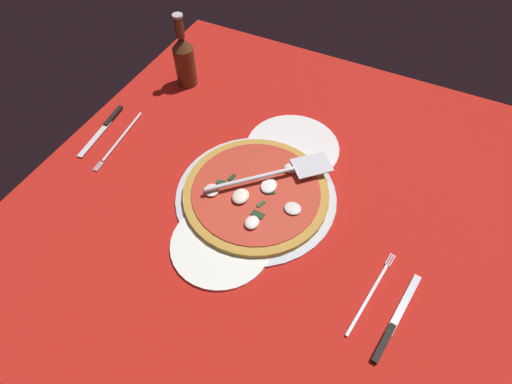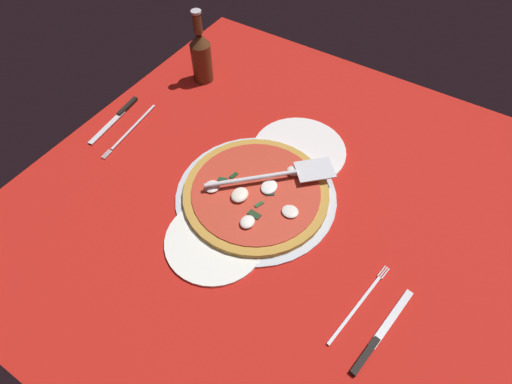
{
  "view_description": "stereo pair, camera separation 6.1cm",
  "coord_description": "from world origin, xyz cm",
  "views": [
    {
      "loc": [
        -53.96,
        -19.72,
        76.38
      ],
      "look_at": [
        -2.11,
        5.81,
        1.96
      ],
      "focal_mm": 29.03,
      "sensor_mm": 36.0,
      "label": 1
    },
    {
      "loc": [
        -50.97,
        -25.07,
        76.38
      ],
      "look_at": [
        -2.11,
        5.81,
        1.96
      ],
      "focal_mm": 29.03,
      "sensor_mm": 36.0,
      "label": 2
    }
  ],
  "objects": [
    {
      "name": "checker_pattern",
      "position": [
        0.0,
        -0.0,
        0.05
      ],
      "size": [
        115.22,
        115.22,
        0.1
      ],
      "color": "white",
      "rests_on": "ground_plane"
    },
    {
      "name": "pizza_server",
      "position": [
        3.41,
        3.06,
        4.33
      ],
      "size": [
        23.31,
        24.21,
        1.0
      ],
      "rotation": [
        0.0,
        0.0,
        5.47
      ],
      "color": "silver",
      "rests_on": "pizza"
    },
    {
      "name": "place_setting_near",
      "position": [
        -15.83,
        -27.82,
        0.45
      ],
      "size": [
        22.89,
        16.24,
        1.4
      ],
      "rotation": [
        0.0,
        0.0,
        -0.16
      ],
      "color": "white",
      "rests_on": "ground_plane"
    },
    {
      "name": "place_setting_far",
      "position": [
        -0.57,
        48.55,
        0.45
      ],
      "size": [
        22.52,
        15.78,
        1.4
      ],
      "rotation": [
        0.0,
        0.0,
        3.25
      ],
      "color": "white",
      "rests_on": "ground_plane"
    },
    {
      "name": "pizza_pan",
      "position": [
        -2.11,
        5.81,
        0.53
      ],
      "size": [
        36.97,
        36.97,
        0.86
      ],
      "primitive_type": "cylinder",
      "color": "silver",
      "rests_on": "ground_plane"
    },
    {
      "name": "dinner_plate_left",
      "position": [
        -16.93,
        6.74,
        0.6
      ],
      "size": [
        21.46,
        21.46,
        1.0
      ],
      "primitive_type": "cylinder",
      "color": "white",
      "rests_on": "ground_plane"
    },
    {
      "name": "ground_plane",
      "position": [
        0.0,
        0.0,
        -0.4
      ],
      "size": [
        115.22,
        115.22,
        0.8
      ],
      "primitive_type": "cube",
      "color": "#B41B14"
    },
    {
      "name": "pizza",
      "position": [
        -2.18,
        5.77,
        1.81
      ],
      "size": [
        33.36,
        33.36,
        3.01
      ],
      "color": "#BB8936",
      "rests_on": "pizza_pan"
    },
    {
      "name": "dinner_plate_right",
      "position": [
        15.76,
        4.25,
        0.6
      ],
      "size": [
        23.43,
        23.43,
        1.0
      ],
      "primitive_type": "cylinder",
      "color": "white",
      "rests_on": "ground_plane"
    },
    {
      "name": "beer_bottle",
      "position": [
        26.54,
        42.13,
        8.39
      ],
      "size": [
        5.78,
        5.78,
        21.33
      ],
      "color": "#53311A",
      "rests_on": "ground_plane"
    }
  ]
}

